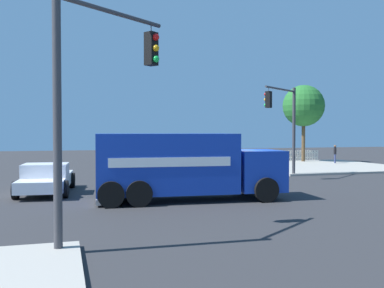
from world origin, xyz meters
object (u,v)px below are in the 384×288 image
pickup_white (46,177)px  pedestrian_near_corner (335,153)px  traffic_light_primary (285,117)px  traffic_light_secondary (94,82)px  delivery_truck (184,165)px  shade_tree_near (304,106)px

pickup_white → pedestrian_near_corner: (-23.19, -11.10, 0.29)m
pickup_white → traffic_light_primary: bearing=-167.8°
traffic_light_secondary → pickup_white: 10.56m
traffic_light_primary → pickup_white: (13.93, 3.00, -3.05)m
traffic_light_primary → traffic_light_secondary: size_ratio=0.91×
delivery_truck → pedestrian_near_corner: 23.09m
delivery_truck → traffic_light_primary: bearing=-141.1°
delivery_truck → pedestrian_near_corner: (-17.65, -14.88, -0.43)m
traffic_light_primary → shade_tree_near: size_ratio=0.80×
delivery_truck → pedestrian_near_corner: size_ratio=5.04×
delivery_truck → traffic_light_secondary: (4.01, 6.12, 2.64)m
pedestrian_near_corner → shade_tree_near: shade_tree_near is taller
delivery_truck → pickup_white: 6.74m
traffic_light_primary → pickup_white: size_ratio=1.03×
traffic_light_primary → pedestrian_near_corner: traffic_light_primary is taller
delivery_truck → shade_tree_near: size_ratio=1.13×
pickup_white → shade_tree_near: (-21.73, -13.82, 4.45)m
traffic_light_secondary → shade_tree_near: shade_tree_near is taller
traffic_light_primary → traffic_light_secondary: traffic_light_secondary is taller
pickup_white → shade_tree_near: shade_tree_near is taller
shade_tree_near → pickup_white: bearing=32.4°
delivery_truck → traffic_light_secondary: bearing=56.8°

